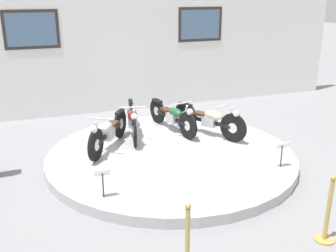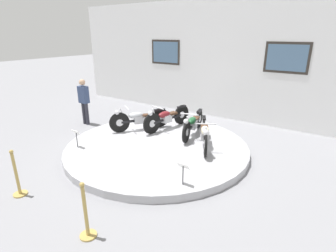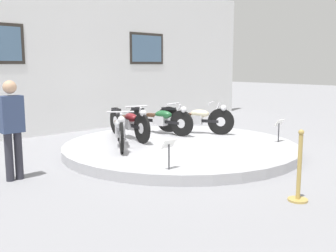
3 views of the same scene
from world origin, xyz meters
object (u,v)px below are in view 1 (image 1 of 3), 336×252
motorcycle_green (173,116)px  stanchion_post_left_of_entry (187,252)px  motorcycle_cream (210,119)px  stanchion_post_right_of_entry (327,219)px  info_placard_front_left (103,177)px  motorcycle_silver (108,131)px  motorcycle_maroon (133,119)px  info_placard_front_centre (282,149)px

motorcycle_green → stanchion_post_left_of_entry: 4.83m
motorcycle_cream → stanchion_post_right_of_entry: size_ratio=1.74×
motorcycle_green → info_placard_front_left: 3.40m
motorcycle_silver → motorcycle_maroon: size_ratio=0.85×
motorcycle_silver → stanchion_post_right_of_entry: stanchion_post_right_of_entry is taller
motorcycle_maroon → info_placard_front_centre: 3.40m
motorcycle_green → stanchion_post_right_of_entry: stanchion_post_right_of_entry is taller
motorcycle_green → info_placard_front_left: motorcycle_green is taller
stanchion_post_left_of_entry → stanchion_post_right_of_entry: size_ratio=1.00×
info_placard_front_left → motorcycle_silver: bearing=75.7°
info_placard_front_left → info_placard_front_centre: bearing=0.0°
motorcycle_silver → stanchion_post_right_of_entry: size_ratio=1.65×
stanchion_post_left_of_entry → stanchion_post_right_of_entry: bearing=0.0°
stanchion_post_left_of_entry → info_placard_front_left: bearing=108.0°
info_placard_front_centre → stanchion_post_left_of_entry: stanchion_post_left_of_entry is taller
info_placard_front_centre → stanchion_post_right_of_entry: stanchion_post_right_of_entry is taller
motorcycle_silver → stanchion_post_left_of_entry: (0.12, -4.00, -0.24)m
info_placard_front_centre → motorcycle_cream: bearing=104.4°
motorcycle_maroon → motorcycle_cream: (1.67, -0.58, -0.01)m
motorcycle_maroon → stanchion_post_left_of_entry: size_ratio=1.94×
stanchion_post_left_of_entry → motorcycle_green: bearing=71.3°
motorcycle_maroon → motorcycle_silver: bearing=-140.2°
motorcycle_silver → stanchion_post_right_of_entry: (2.24, -4.00, -0.24)m
stanchion_post_left_of_entry → stanchion_post_right_of_entry: (2.12, 0.00, 0.00)m
motorcycle_cream → info_placard_front_left: motorcycle_cream is taller
motorcycle_maroon → info_placard_front_left: motorcycle_maroon is taller
motorcycle_green → motorcycle_cream: motorcycle_cream is taller
stanchion_post_left_of_entry → motorcycle_maroon: bearing=82.9°
motorcycle_silver → motorcycle_cream: 2.36m
info_placard_front_left → stanchion_post_right_of_entry: 3.39m
stanchion_post_right_of_entry → motorcycle_silver: bearing=119.2°
motorcycle_silver → motorcycle_maroon: motorcycle_maroon is taller
info_placard_front_left → stanchion_post_left_of_entry: size_ratio=0.50×
stanchion_post_left_of_entry → motorcycle_cream: bearing=60.8°
motorcycle_green → stanchion_post_left_of_entry: (-1.55, -4.57, -0.23)m
motorcycle_silver → info_placard_front_left: 2.10m
info_placard_front_left → motorcycle_green: bearing=50.0°
motorcycle_silver → motorcycle_maroon: 0.90m
motorcycle_cream → info_placard_front_left: 3.52m
motorcycle_cream → motorcycle_green: bearing=140.1°
motorcycle_silver → motorcycle_cream: bearing=-0.0°
motorcycle_maroon → info_placard_front_centre: bearing=-50.0°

